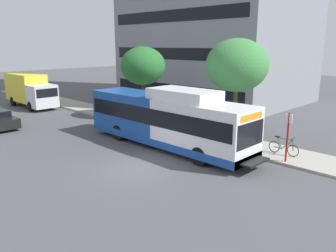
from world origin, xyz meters
name	(u,v)px	position (x,y,z in m)	size (l,w,h in m)	color
ground_plane	(60,138)	(0.00, 8.00, 0.00)	(120.00, 120.00, 0.00)	#4C4C51
sidewalk_curb	(156,124)	(7.00, 6.00, 0.07)	(3.00, 56.00, 0.14)	#A8A399
transit_bus	(167,120)	(3.62, 1.52, 1.70)	(2.58, 12.25, 3.65)	white
bus_stop_sign_pole	(288,133)	(5.81, -5.06, 1.65)	(0.10, 0.36, 2.60)	red
bicycle_parked	(284,147)	(6.83, -4.44, 0.56)	(0.52, 1.76, 1.02)	black
street_tree_near_stop	(237,65)	(7.99, -0.40, 4.80)	(3.94, 3.94, 6.35)	#4C3823
street_tree_mid_block	(143,66)	(8.03, 8.61, 4.37)	(3.66, 3.66, 5.80)	#4C3823
box_truck_background	(30,89)	(3.71, 20.68, 1.74)	(2.32, 7.01, 3.25)	silver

